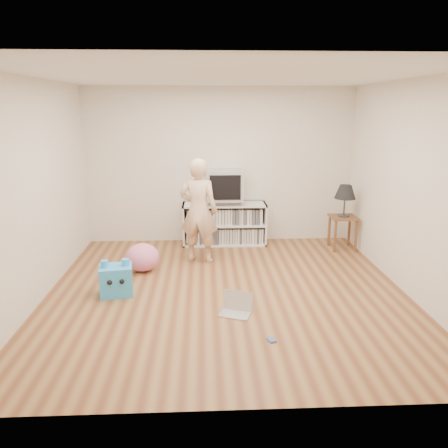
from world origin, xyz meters
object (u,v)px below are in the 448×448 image
laptop (236,307)px  plush_blue (116,280)px  side_table (343,224)px  plush_pink (143,257)px  media_unit (224,224)px  crt_tv (224,185)px  person (199,211)px  dvd_deck (224,202)px  table_lamp (345,193)px

laptop → plush_blue: size_ratio=0.91×
side_table → plush_pink: bearing=-164.7°
media_unit → crt_tv: 0.67m
side_table → plush_blue: bearing=-153.5°
media_unit → person: 1.07m
dvd_deck → laptop: (0.01, -2.62, -0.67)m
side_table → table_lamp: (0.00, 0.00, 0.53)m
laptop → plush_pink: size_ratio=0.88×
laptop → side_table: bearing=70.6°
side_table → plush_pink: size_ratio=1.17×
media_unit → table_lamp: table_lamp is taller
laptop → plush_blue: bearing=179.4°
table_lamp → laptop: 3.08m
side_table → person: bearing=-168.1°
media_unit → table_lamp: (1.92, -0.39, 0.59)m
crt_tv → media_unit: bearing=90.0°
dvd_deck → plush_blue: 2.56m
dvd_deck → plush_pink: size_ratio=0.96×
dvd_deck → laptop: dvd_deck is taller
crt_tv → side_table: 2.05m
crt_tv → table_lamp: (1.92, -0.37, -0.08)m
dvd_deck → table_lamp: (1.92, -0.37, 0.21)m
person → laptop: 1.95m
laptop → table_lamp: bearing=70.6°
crt_tv → laptop: crt_tv is taller
person → plush_pink: (-0.80, -0.37, -0.58)m
media_unit → plush_pink: size_ratio=2.98×
media_unit → crt_tv: crt_tv is taller
table_lamp → plush_blue: 3.83m
dvd_deck → table_lamp: 1.97m
crt_tv → plush_pink: (-1.23, -1.23, -0.82)m
plush_blue → plush_pink: 0.84m
media_unit → crt_tv: bearing=-90.0°
dvd_deck → person: 0.96m
side_table → plush_pink: side_table is taller
table_lamp → laptop: bearing=-130.3°
dvd_deck → table_lamp: table_lamp is taller
dvd_deck → crt_tv: (0.00, -0.00, 0.29)m
dvd_deck → crt_tv: 0.29m
media_unit → side_table: (1.92, -0.39, 0.07)m
person → plush_blue: size_ratio=3.44×
dvd_deck → side_table: 1.98m
person → plush_pink: bearing=38.7°
media_unit → dvd_deck: (-0.00, -0.02, 0.39)m
media_unit → plush_blue: (-1.44, -2.06, -0.16)m
dvd_deck → plush_blue: size_ratio=0.99×
crt_tv → side_table: (1.92, -0.37, -0.60)m
table_lamp → person: bearing=-168.1°
table_lamp → plush_blue: bearing=-153.5°
side_table → person: (-2.34, -0.49, 0.37)m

